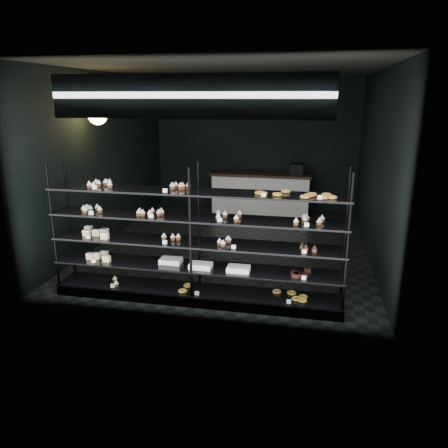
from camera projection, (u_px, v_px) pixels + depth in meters
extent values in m
cube|color=black|center=(233.00, 244.00, 8.42)|extent=(5.00, 6.00, 0.01)
cube|color=black|center=(234.00, 69.00, 7.52)|extent=(5.00, 6.00, 0.01)
cube|color=black|center=(255.00, 145.00, 10.79)|extent=(5.00, 0.01, 3.20)
cube|color=black|center=(187.00, 198.00, 5.15)|extent=(5.00, 0.01, 3.20)
cube|color=black|center=(107.00, 158.00, 8.46)|extent=(0.01, 6.00, 3.20)
cube|color=black|center=(376.00, 166.00, 7.49)|extent=(0.01, 6.00, 3.20)
cube|color=black|center=(196.00, 296.00, 6.12)|extent=(4.00, 0.50, 0.12)
cylinder|color=black|center=(53.00, 229.00, 6.03)|extent=(0.04, 0.04, 1.85)
cylinder|color=black|center=(70.00, 221.00, 6.44)|extent=(0.04, 0.04, 1.85)
cylinder|color=black|center=(190.00, 238.00, 5.65)|extent=(0.04, 0.04, 1.85)
cylinder|color=black|center=(199.00, 228.00, 6.06)|extent=(0.04, 0.04, 1.85)
cylinder|color=black|center=(347.00, 248.00, 5.27)|extent=(0.04, 0.04, 1.85)
cylinder|color=black|center=(345.00, 237.00, 5.68)|extent=(0.04, 0.04, 1.85)
cube|color=black|center=(196.00, 290.00, 6.09)|extent=(4.00, 0.50, 0.03)
cube|color=black|center=(195.00, 267.00, 5.99)|extent=(4.00, 0.50, 0.02)
cube|color=black|center=(195.00, 243.00, 5.89)|extent=(4.00, 0.50, 0.02)
cube|color=black|center=(194.00, 218.00, 5.80)|extent=(4.00, 0.50, 0.02)
cube|color=black|center=(194.00, 192.00, 5.70)|extent=(4.00, 0.50, 0.02)
cube|color=white|center=(95.00, 188.00, 5.77)|extent=(0.06, 0.04, 0.06)
cube|color=white|center=(168.00, 191.00, 5.57)|extent=(0.06, 0.04, 0.06)
cube|color=white|center=(267.00, 195.00, 5.33)|extent=(0.05, 0.04, 0.06)
cube|color=white|center=(318.00, 198.00, 5.21)|extent=(0.06, 0.04, 0.06)
cube|color=white|center=(91.00, 213.00, 5.89)|extent=(0.06, 0.04, 0.06)
cube|color=white|center=(148.00, 216.00, 5.73)|extent=(0.05, 0.04, 0.06)
cube|color=white|center=(222.00, 220.00, 5.54)|extent=(0.06, 0.04, 0.06)
cube|color=white|center=(309.00, 225.00, 5.33)|extent=(0.06, 0.04, 0.06)
cube|color=white|center=(90.00, 237.00, 5.99)|extent=(0.06, 0.04, 0.06)
cube|color=white|center=(166.00, 242.00, 5.78)|extent=(0.06, 0.04, 0.06)
cube|color=white|center=(230.00, 247.00, 5.62)|extent=(0.06, 0.04, 0.06)
cube|color=white|center=(303.00, 252.00, 5.44)|extent=(0.06, 0.04, 0.06)
cube|color=white|center=(95.00, 261.00, 6.08)|extent=(0.06, 0.04, 0.06)
cube|color=white|center=(306.00, 278.00, 5.52)|extent=(0.06, 0.04, 0.06)
cube|color=white|center=(115.00, 286.00, 6.13)|extent=(0.06, 0.04, 0.06)
cube|color=white|center=(196.00, 293.00, 5.90)|extent=(0.05, 0.04, 0.06)
cube|color=white|center=(291.00, 302.00, 5.66)|extent=(0.06, 0.04, 0.06)
cube|color=#0B1A38|center=(187.00, 96.00, 4.91)|extent=(3.20, 0.04, 0.45)
cube|color=white|center=(186.00, 96.00, 4.89)|extent=(3.30, 0.02, 0.50)
cylinder|color=black|center=(95.00, 87.00, 7.16)|extent=(0.01, 0.01, 0.57)
sphere|color=#F2B854|center=(97.00, 115.00, 7.29)|extent=(0.32, 0.32, 0.32)
cube|color=silver|center=(261.00, 194.00, 10.60)|extent=(2.30, 0.60, 0.92)
cube|color=black|center=(261.00, 174.00, 10.46)|extent=(2.40, 0.65, 0.06)
cube|color=black|center=(297.00, 169.00, 10.26)|extent=(0.30, 0.30, 0.25)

